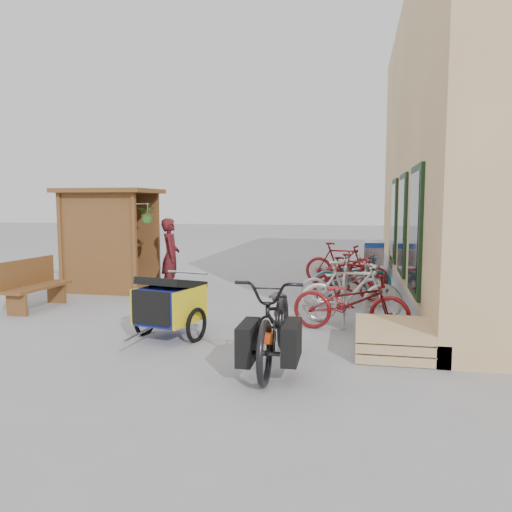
% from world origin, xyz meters
% --- Properties ---
extents(ground, '(80.00, 80.00, 0.00)m').
position_xyz_m(ground, '(0.00, 0.00, 0.00)').
color(ground, gray).
extents(kiosk, '(2.49, 1.65, 2.40)m').
position_xyz_m(kiosk, '(-3.28, 2.47, 1.55)').
color(kiosk, brown).
rests_on(kiosk, ground).
extents(bike_rack, '(0.05, 5.35, 0.86)m').
position_xyz_m(bike_rack, '(2.30, 2.40, 0.52)').
color(bike_rack, '#A5A8AD').
rests_on(bike_rack, ground).
extents(pallet_stack, '(1.00, 1.20, 0.40)m').
position_xyz_m(pallet_stack, '(3.00, -1.40, 0.21)').
color(pallet_stack, tan).
rests_on(pallet_stack, ground).
extents(bench, '(0.54, 1.57, 0.99)m').
position_xyz_m(bench, '(-3.68, 0.24, 0.50)').
color(bench, brown).
rests_on(bench, ground).
extents(shopping_carts, '(0.55, 1.85, 0.98)m').
position_xyz_m(shopping_carts, '(3.00, 6.87, 0.57)').
color(shopping_carts, silver).
rests_on(shopping_carts, ground).
extents(child_trailer, '(1.10, 1.74, 1.00)m').
position_xyz_m(child_trailer, '(-0.29, -1.25, 0.56)').
color(child_trailer, navy).
rests_on(child_trailer, ground).
extents(cargo_bike, '(0.81, 2.26, 1.18)m').
position_xyz_m(cargo_bike, '(1.51, -2.25, 0.58)').
color(cargo_bike, black).
rests_on(cargo_bike, ground).
extents(person_kiosk, '(0.59, 0.73, 1.72)m').
position_xyz_m(person_kiosk, '(-1.70, 2.47, 0.86)').
color(person_kiosk, maroon).
rests_on(person_kiosk, ground).
extents(bike_0, '(1.98, 1.02, 0.99)m').
position_xyz_m(bike_0, '(2.41, -0.35, 0.50)').
color(bike_0, maroon).
rests_on(bike_0, ground).
extents(bike_1, '(1.83, 0.72, 1.07)m').
position_xyz_m(bike_1, '(2.41, 0.32, 0.53)').
color(bike_1, silver).
rests_on(bike_1, ground).
extents(bike_2, '(1.78, 0.82, 0.90)m').
position_xyz_m(bike_2, '(2.24, 1.67, 0.45)').
color(bike_2, '#BDBCC2').
rests_on(bike_2, ground).
extents(bike_3, '(1.67, 0.89, 0.96)m').
position_xyz_m(bike_3, '(2.37, 2.13, 0.48)').
color(bike_3, maroon).
rests_on(bike_3, ground).
extents(bike_4, '(1.86, 1.04, 0.92)m').
position_xyz_m(bike_4, '(2.41, 2.74, 0.46)').
color(bike_4, '#1D6C77').
rests_on(bike_4, ground).
extents(bike_5, '(1.58, 0.83, 0.91)m').
position_xyz_m(bike_5, '(2.50, 3.20, 0.46)').
color(bike_5, maroon).
rests_on(bike_5, ground).
extents(bike_6, '(1.59, 0.66, 0.81)m').
position_xyz_m(bike_6, '(2.49, 4.03, 0.41)').
color(bike_6, maroon).
rests_on(bike_6, ground).
extents(bike_7, '(1.86, 0.78, 1.08)m').
position_xyz_m(bike_7, '(2.11, 4.32, 0.54)').
color(bike_7, maroon).
rests_on(bike_7, ground).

